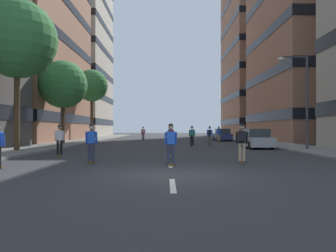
{
  "coord_description": "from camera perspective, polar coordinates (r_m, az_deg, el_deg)",
  "views": [
    {
      "loc": [
        -0.17,
        -10.86,
        1.58
      ],
      "look_at": [
        0.0,
        22.56,
        1.8
      ],
      "focal_mm": 34.48,
      "sensor_mm": 36.0,
      "label": 1
    }
  ],
  "objects": [
    {
      "name": "skater_10",
      "position": [
        14.99,
        -13.4,
        -2.63
      ],
      "size": [
        0.55,
        0.92,
        1.78
      ],
      "color": "brown",
      "rests_on": "ground_plane"
    },
    {
      "name": "street_tree_near",
      "position": [
        32.43,
        -18.06,
        6.96
      ],
      "size": [
        4.53,
        4.53,
        7.85
      ],
      "color": "#4C3823",
      "rests_on": "sidewalk_left"
    },
    {
      "name": "parked_car_near",
      "position": [
        41.05,
        9.59,
        -1.6
      ],
      "size": [
        1.82,
        4.4,
        1.52
      ],
      "color": "navy",
      "rests_on": "ground_plane"
    },
    {
      "name": "building_left_mid",
      "position": [
        45.33,
        -26.54,
        12.41
      ],
      "size": [
        15.79,
        20.89,
        22.99
      ],
      "color": "#9E6B51",
      "rests_on": "ground_plane"
    },
    {
      "name": "sidewalk_right",
      "position": [
        39.49,
        14.64,
        -2.56
      ],
      "size": [
        3.84,
        66.65,
        0.14
      ],
      "primitive_type": "cube",
      "color": "gray",
      "rests_on": "ground_plane"
    },
    {
      "name": "skater_6",
      "position": [
        14.99,
        12.92,
        -2.52
      ],
      "size": [
        0.57,
        0.92,
        1.78
      ],
      "color": "brown",
      "rests_on": "ground_plane"
    },
    {
      "name": "parked_car_mid",
      "position": [
        26.27,
        15.28,
        -2.28
      ],
      "size": [
        1.82,
        4.4,
        1.52
      ],
      "color": "#B2B7BF",
      "rests_on": "ground_plane"
    },
    {
      "name": "building_right_far",
      "position": [
        66.83,
        17.47,
        12.38
      ],
      "size": [
        15.79,
        18.2,
        32.47
      ],
      "color": "#9E6B51",
      "rests_on": "ground_plane"
    },
    {
      "name": "streetlamp_right",
      "position": [
        24.35,
        22.57,
        5.68
      ],
      "size": [
        2.13,
        0.3,
        6.5
      ],
      "color": "#3F3F44",
      "rests_on": "sidewalk_right"
    },
    {
      "name": "skater_7",
      "position": [
        41.63,
        -4.42,
        -1.15
      ],
      "size": [
        0.53,
        0.9,
        1.78
      ],
      "color": "brown",
      "rests_on": "ground_plane"
    },
    {
      "name": "skater_0",
      "position": [
        39.6,
        0.35,
        -1.2
      ],
      "size": [
        0.56,
        0.92,
        1.78
      ],
      "color": "brown",
      "rests_on": "ground_plane"
    },
    {
      "name": "street_tree_far",
      "position": [
        43.87,
        -13.33,
        6.92
      ],
      "size": [
        4.19,
        4.19,
        9.14
      ],
      "color": "#4C3823",
      "rests_on": "sidewalk_left"
    },
    {
      "name": "skater_3",
      "position": [
        13.66,
        0.51,
        -2.86
      ],
      "size": [
        0.55,
        0.91,
        1.78
      ],
      "color": "brown",
      "rests_on": "ground_plane"
    },
    {
      "name": "skater_1",
      "position": [
        30.35,
        7.38,
        -1.44
      ],
      "size": [
        0.56,
        0.92,
        1.78
      ],
      "color": "brown",
      "rests_on": "ground_plane"
    },
    {
      "name": "lane_markings",
      "position": [
        36.4,
        -0.02,
        -2.86
      ],
      "size": [
        0.16,
        57.2,
        0.01
      ],
      "color": "silver",
      "rests_on": "ground_plane"
    },
    {
      "name": "building_right_mid",
      "position": [
        45.71,
        26.34,
        13.54
      ],
      "size": [
        15.79,
        18.08,
        24.91
      ],
      "color": "#9E6B51",
      "rests_on": "ground_plane"
    },
    {
      "name": "skater_11",
      "position": [
        32.61,
        0.58,
        -1.37
      ],
      "size": [
        0.54,
        0.91,
        1.78
      ],
      "color": "brown",
      "rests_on": "ground_plane"
    },
    {
      "name": "ground_plane",
      "position": [
        35.13,
        -0.01,
        -2.95
      ],
      "size": [
        145.41,
        145.41,
        0.0
      ],
      "primitive_type": "plane",
      "color": "#333335"
    },
    {
      "name": "skater_9",
      "position": [
        19.14,
        -18.62,
        -2.13
      ],
      "size": [
        0.57,
        0.92,
        1.78
      ],
      "color": "brown",
      "rests_on": "ground_plane"
    },
    {
      "name": "skater_5",
      "position": [
        28.01,
        4.25,
        -1.53
      ],
      "size": [
        0.56,
        0.92,
        1.78
      ],
      "color": "brown",
      "rests_on": "ground_plane"
    },
    {
      "name": "skater_4",
      "position": [
        36.89,
        8.98,
        -1.3
      ],
      "size": [
        0.55,
        0.92,
        1.78
      ],
      "color": "brown",
      "rests_on": "ground_plane"
    },
    {
      "name": "building_left_far",
      "position": [
        66.66,
        -17.78,
        12.15
      ],
      "size": [
        15.79,
        17.79,
        31.86
      ],
      "color": "#BCB29E",
      "rests_on": "ground_plane"
    },
    {
      "name": "sidewalk_left",
      "position": [
        39.4,
        -14.75,
        -2.56
      ],
      "size": [
        3.84,
        66.65,
        0.14
      ],
      "primitive_type": "cube",
      "color": "gray",
      "rests_on": "ground_plane"
    },
    {
      "name": "street_tree_mid",
      "position": [
        24.07,
        -25.13,
        13.72
      ],
      "size": [
        5.15,
        5.15,
        9.89
      ],
      "color": "#4C3823",
      "rests_on": "sidewalk_left"
    },
    {
      "name": "skater_8",
      "position": [
        33.54,
        4.31,
        -1.34
      ],
      "size": [
        0.55,
        0.92,
        1.78
      ],
      "color": "brown",
      "rests_on": "ground_plane"
    }
  ]
}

